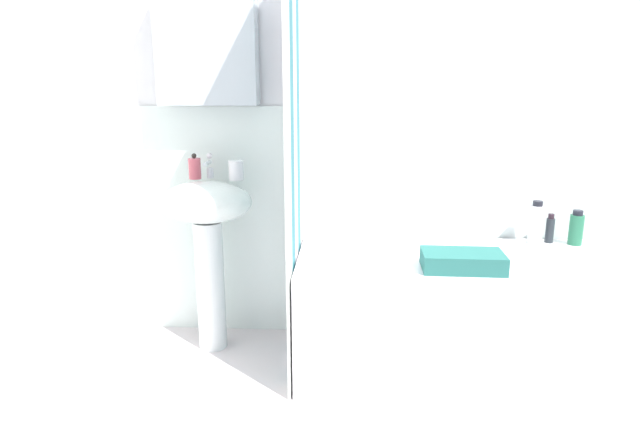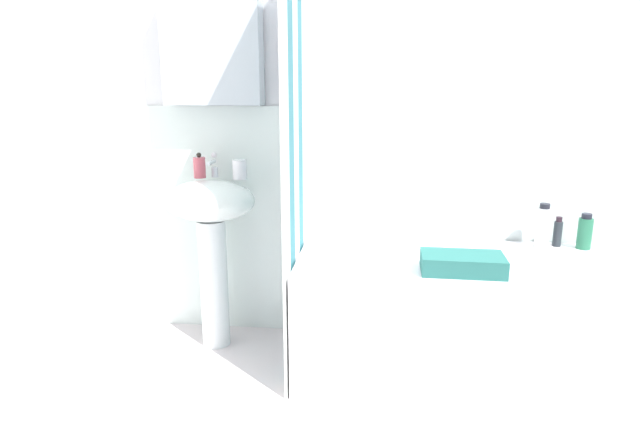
% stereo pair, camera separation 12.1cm
% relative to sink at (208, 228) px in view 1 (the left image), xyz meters
% --- Properties ---
extents(wall_back_tiled, '(3.60, 0.18, 2.40)m').
position_rel_sink_xyz_m(wall_back_tiled, '(0.87, 0.23, 0.51)').
color(wall_back_tiled, silver).
rests_on(wall_back_tiled, ground_plane).
extents(sink, '(0.44, 0.34, 0.86)m').
position_rel_sink_xyz_m(sink, '(0.00, 0.00, 0.00)').
color(sink, white).
rests_on(sink, ground_plane).
extents(faucet, '(0.03, 0.12, 0.12)m').
position_rel_sink_xyz_m(faucet, '(-0.00, 0.08, 0.29)').
color(faucet, silver).
rests_on(faucet, sink).
extents(soap_dispenser, '(0.06, 0.06, 0.13)m').
position_rel_sink_xyz_m(soap_dispenser, '(-0.07, 0.07, 0.28)').
color(soap_dispenser, '#C65463').
rests_on(soap_dispenser, sink).
extents(toothbrush_cup, '(0.07, 0.07, 0.09)m').
position_rel_sink_xyz_m(toothbrush_cup, '(0.14, 0.05, 0.28)').
color(toothbrush_cup, silver).
rests_on(toothbrush_cup, sink).
extents(bathtub, '(1.43, 0.65, 0.54)m').
position_rel_sink_xyz_m(bathtub, '(1.17, -0.13, -0.36)').
color(bathtub, white).
rests_on(bathtub, ground_plane).
extents(shower_curtain, '(0.01, 0.65, 2.00)m').
position_rel_sink_xyz_m(shower_curtain, '(0.44, -0.13, 0.37)').
color(shower_curtain, white).
rests_on(shower_curtain, ground_plane).
extents(body_wash_bottle, '(0.07, 0.07, 0.17)m').
position_rel_sink_xyz_m(body_wash_bottle, '(1.79, 0.10, -0.00)').
color(body_wash_bottle, '#2A7452').
rests_on(body_wash_bottle, bathtub).
extents(conditioner_bottle, '(0.04, 0.04, 0.15)m').
position_rel_sink_xyz_m(conditioner_bottle, '(1.68, 0.13, -0.02)').
color(conditioner_bottle, '#262D33').
rests_on(conditioner_bottle, bathtub).
extents(lotion_bottle, '(0.07, 0.07, 0.21)m').
position_rel_sink_xyz_m(lotion_bottle, '(1.60, 0.10, 0.02)').
color(lotion_bottle, white).
rests_on(lotion_bottle, bathtub).
extents(towel_folded, '(0.34, 0.19, 0.08)m').
position_rel_sink_xyz_m(towel_folded, '(1.17, -0.30, -0.05)').
color(towel_folded, '#286861').
rests_on(towel_folded, bathtub).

